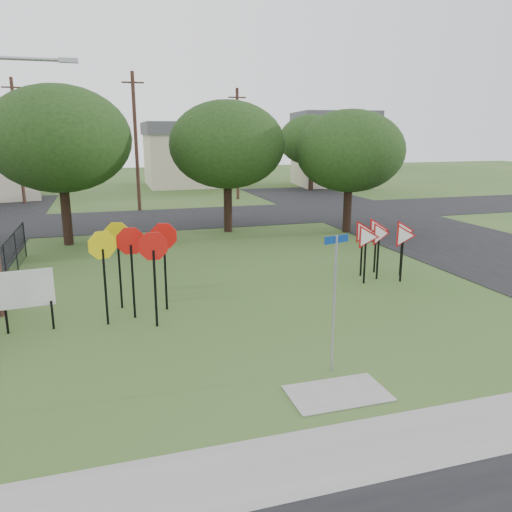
{
  "coord_description": "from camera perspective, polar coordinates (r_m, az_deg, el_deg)",
  "views": [
    {
      "loc": [
        -4.22,
        -10.62,
        5.1
      ],
      "look_at": [
        -0.08,
        3.0,
        1.6
      ],
      "focal_mm": 35.0,
      "sensor_mm": 36.0,
      "label": 1
    }
  ],
  "objects": [
    {
      "name": "stop_sign_cluster",
      "position": [
        14.24,
        -13.76,
        0.6
      ],
      "size": [
        2.48,
        1.98,
        2.64
      ],
      "color": "black",
      "rests_on": "ground"
    },
    {
      "name": "tree_near_mid",
      "position": [
        26.37,
        -3.33,
        12.57
      ],
      "size": [
        6.0,
        6.0,
        6.8
      ],
      "color": "black",
      "rests_on": "ground"
    },
    {
      "name": "planting_strip",
      "position": [
        8.42,
        19.16,
        -24.24
      ],
      "size": [
        30.0,
        0.8,
        0.02
      ],
      "primitive_type": "cube",
      "color": "#30501E",
      "rests_on": "ground"
    },
    {
      "name": "curb_pad",
      "position": [
        10.55,
        9.32,
        -15.23
      ],
      "size": [
        2.0,
        1.2,
        0.02
      ],
      "primitive_type": "cube",
      "color": "gray",
      "rests_on": "ground"
    },
    {
      "name": "info_board",
      "position": [
        14.32,
        -24.72,
        -3.68
      ],
      "size": [
        1.34,
        0.18,
        1.68
      ],
      "color": "black",
      "rests_on": "ground"
    },
    {
      "name": "street_name_sign",
      "position": [
        10.77,
        8.93,
        -4.48
      ],
      "size": [
        0.61,
        0.19,
        3.05
      ],
      "color": "#96999E",
      "rests_on": "ground"
    },
    {
      "name": "street_far",
      "position": [
        31.32,
        -8.95,
        4.29
      ],
      "size": [
        60.0,
        8.0,
        0.02
      ],
      "primitive_type": "cube",
      "color": "black",
      "rests_on": "ground"
    },
    {
      "name": "far_pole_c",
      "position": [
        41.03,
        -25.57,
        11.8
      ],
      "size": [
        1.4,
        0.24,
        9.0
      ],
      "color": "#462B20",
      "rests_on": "ground"
    },
    {
      "name": "far_pole_b",
      "position": [
        39.95,
        -2.12,
        12.72
      ],
      "size": [
        1.4,
        0.24,
        8.5
      ],
      "color": "#462B20",
      "rests_on": "ground"
    },
    {
      "name": "street_right",
      "position": [
        26.72,
        20.9,
        1.91
      ],
      "size": [
        8.0,
        50.0,
        0.02
      ],
      "primitive_type": "cube",
      "color": "black",
      "rests_on": "ground"
    },
    {
      "name": "tree_far_right",
      "position": [
        46.35,
        6.42,
        13.03
      ],
      "size": [
        6.0,
        6.0,
        6.8
      ],
      "color": "black",
      "rests_on": "ground"
    },
    {
      "name": "house_mid",
      "position": [
        51.32,
        -7.82,
        11.5
      ],
      "size": [
        8.4,
        8.4,
        6.2
      ],
      "color": "beige",
      "rests_on": "ground"
    },
    {
      "name": "tree_near_right",
      "position": [
        26.61,
        10.68,
        11.69
      ],
      "size": [
        5.6,
        5.6,
        6.33
      ],
      "color": "black",
      "rests_on": "ground"
    },
    {
      "name": "ground",
      "position": [
        12.51,
        4.43,
        -10.28
      ],
      "size": [
        140.0,
        140.0,
        0.0
      ],
      "primitive_type": "plane",
      "color": "#30501E"
    },
    {
      "name": "yield_sign_cluster",
      "position": [
        18.34,
        14.17,
        2.29
      ],
      "size": [
        2.71,
        1.76,
        2.12
      ],
      "color": "black",
      "rests_on": "ground"
    },
    {
      "name": "far_pole_a",
      "position": [
        34.69,
        -13.56,
        12.61
      ],
      "size": [
        1.4,
        0.24,
        9.0
      ],
      "color": "#462B20",
      "rests_on": "ground"
    },
    {
      "name": "sidewalk",
      "position": [
        9.21,
        14.55,
        -20.2
      ],
      "size": [
        30.0,
        1.6,
        0.02
      ],
      "primitive_type": "cube",
      "color": "gray",
      "rests_on": "ground"
    },
    {
      "name": "tree_near_left",
      "position": [
        24.68,
        -21.55,
        12.31
      ],
      "size": [
        6.4,
        6.4,
        7.27
      ],
      "color": "black",
      "rests_on": "ground"
    },
    {
      "name": "house_right",
      "position": [
        51.66,
        8.78,
        12.04
      ],
      "size": [
        8.3,
        8.3,
        7.2
      ],
      "color": "beige",
      "rests_on": "ground"
    }
  ]
}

